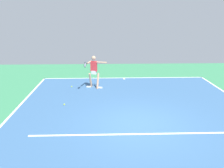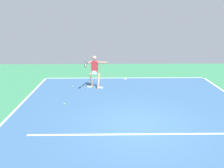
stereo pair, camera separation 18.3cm
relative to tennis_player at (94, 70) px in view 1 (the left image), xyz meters
name	(u,v)px [view 1 (the left image)]	position (x,y,z in m)	size (l,w,h in m)	color
ground_plane	(138,124)	(-1.84, 4.57, -1.05)	(22.39, 22.39, 0.00)	#388456
court_surface	(138,124)	(-1.84, 4.57, -1.05)	(10.34, 13.48, 0.00)	#38608E
court_line_baseline_near	(124,78)	(-1.84, -2.11, -1.05)	(10.34, 0.10, 0.01)	white
court_line_sideline_right	(1,126)	(3.28, 4.57, -1.05)	(0.10, 13.48, 0.01)	white
court_line_service	(142,134)	(-1.84, 5.34, -1.05)	(7.75, 0.10, 0.01)	white
court_line_centre_mark	(124,79)	(-1.84, -1.91, -1.05)	(0.10, 0.30, 0.01)	white
tennis_player	(94,70)	(0.00, 0.00, 0.00)	(1.17, 1.23, 1.82)	tan
tennis_ball_far_corner	(64,104)	(1.26, 2.54, -1.02)	(0.07, 0.07, 0.07)	#CCE033
tennis_ball_centre_court	(72,87)	(1.28, -0.20, -1.02)	(0.07, 0.07, 0.07)	#C6E53D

